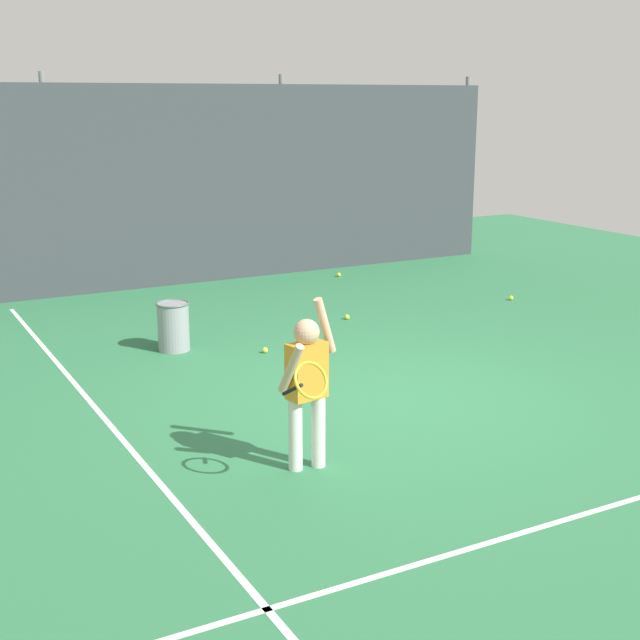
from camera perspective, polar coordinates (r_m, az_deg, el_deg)
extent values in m
plane|color=#2D7247|center=(8.55, 4.55, -5.02)|extent=(20.00, 20.00, 0.00)
cube|color=white|center=(6.62, 17.74, -11.67)|extent=(9.00, 0.05, 0.00)
cube|color=white|center=(8.44, -14.33, -5.68)|extent=(0.05, 9.00, 0.00)
cube|color=#383D42|center=(13.55, -9.40, 8.58)|extent=(11.31, 0.08, 3.01)
cylinder|color=slate|center=(13.11, -17.16, 8.28)|extent=(0.09, 0.09, 3.16)
cylinder|color=slate|center=(14.30, -2.46, 9.35)|extent=(0.09, 0.09, 3.16)
cylinder|color=slate|center=(16.25, 9.41, 9.78)|extent=(0.09, 0.09, 3.16)
cylinder|color=silver|center=(6.83, -1.61, -7.47)|extent=(0.11, 0.11, 0.58)
cylinder|color=silver|center=(6.89, -0.11, -7.27)|extent=(0.11, 0.11, 0.58)
cube|color=orange|center=(6.69, -0.87, -3.31)|extent=(0.32, 0.22, 0.44)
sphere|color=tan|center=(6.60, -0.88, -0.79)|extent=(0.20, 0.20, 0.20)
cylinder|color=tan|center=(6.73, 0.32, -0.35)|extent=(0.22, 0.10, 0.46)
cylinder|color=tan|center=(6.51, -1.91, -3.19)|extent=(0.12, 0.30, 0.43)
cylinder|color=black|center=(6.41, -1.80, -4.55)|extent=(0.07, 0.24, 0.15)
torus|color=yellow|center=(6.21, -0.59, -3.93)|extent=(0.31, 0.21, 0.26)
cylinder|color=gray|center=(10.12, -9.52, -0.45)|extent=(0.36, 0.36, 0.55)
torus|color=#595B60|center=(10.06, -9.59, 1.06)|extent=(0.38, 0.38, 0.02)
sphere|color=#CCE033|center=(9.96, -3.60, -1.98)|extent=(0.07, 0.07, 0.07)
sphere|color=#CCE033|center=(14.14, 1.23, 2.97)|extent=(0.07, 0.07, 0.07)
sphere|color=#CCE033|center=(11.43, 1.77, 0.20)|extent=(0.07, 0.07, 0.07)
sphere|color=#CCE033|center=(12.80, 12.33, 1.41)|extent=(0.07, 0.07, 0.07)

